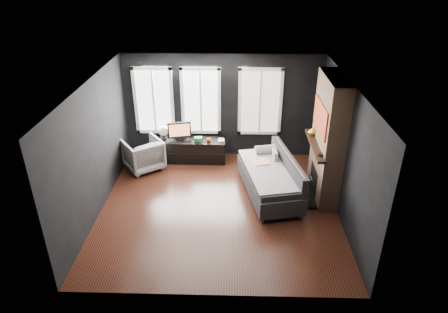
{
  "coord_description": "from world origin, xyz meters",
  "views": [
    {
      "loc": [
        0.31,
        -7.14,
        4.9
      ],
      "look_at": [
        0.1,
        0.3,
        1.05
      ],
      "focal_mm": 32.0,
      "sensor_mm": 36.0,
      "label": 1
    }
  ],
  "objects_px": {
    "mantel_vase": "(313,131)",
    "monitor": "(179,130)",
    "mug": "(209,139)",
    "book": "(218,136)",
    "armchair": "(143,153)",
    "media_console": "(193,150)",
    "sofa": "(269,176)"
  },
  "relations": [
    {
      "from": "sofa",
      "to": "book",
      "type": "height_order",
      "value": "sofa"
    },
    {
      "from": "media_console",
      "to": "book",
      "type": "distance_m",
      "value": 0.78
    },
    {
      "from": "armchair",
      "to": "mug",
      "type": "relative_size",
      "value": 7.09
    },
    {
      "from": "mantel_vase",
      "to": "monitor",
      "type": "bearing_deg",
      "value": 161.32
    },
    {
      "from": "monitor",
      "to": "book",
      "type": "bearing_deg",
      "value": -12.66
    },
    {
      "from": "sofa",
      "to": "armchair",
      "type": "relative_size",
      "value": 2.52
    },
    {
      "from": "monitor",
      "to": "book",
      "type": "relative_size",
      "value": 2.87
    },
    {
      "from": "mug",
      "to": "media_console",
      "type": "bearing_deg",
      "value": 167.93
    },
    {
      "from": "media_console",
      "to": "armchair",
      "type": "bearing_deg",
      "value": -158.18
    },
    {
      "from": "media_console",
      "to": "book",
      "type": "xyz_separation_m",
      "value": [
        0.67,
        0.01,
        0.4
      ]
    },
    {
      "from": "sofa",
      "to": "armchair",
      "type": "distance_m",
      "value": 3.25
    },
    {
      "from": "mug",
      "to": "mantel_vase",
      "type": "xyz_separation_m",
      "value": [
        2.39,
        -0.96,
        0.68
      ]
    },
    {
      "from": "armchair",
      "to": "media_console",
      "type": "distance_m",
      "value": 1.28
    },
    {
      "from": "mug",
      "to": "book",
      "type": "height_order",
      "value": "book"
    },
    {
      "from": "monitor",
      "to": "mantel_vase",
      "type": "relative_size",
      "value": 3.06
    },
    {
      "from": "monitor",
      "to": "mug",
      "type": "bearing_deg",
      "value": -20.72
    },
    {
      "from": "mug",
      "to": "mantel_vase",
      "type": "distance_m",
      "value": 2.66
    },
    {
      "from": "mug",
      "to": "book",
      "type": "xyz_separation_m",
      "value": [
        0.23,
        0.11,
        0.04
      ]
    },
    {
      "from": "armchair",
      "to": "mug",
      "type": "height_order",
      "value": "armchair"
    },
    {
      "from": "media_console",
      "to": "monitor",
      "type": "distance_m",
      "value": 0.65
    },
    {
      "from": "armchair",
      "to": "monitor",
      "type": "distance_m",
      "value": 1.07
    },
    {
      "from": "monitor",
      "to": "mug",
      "type": "relative_size",
      "value": 4.93
    },
    {
      "from": "sofa",
      "to": "mantel_vase",
      "type": "relative_size",
      "value": 11.07
    },
    {
      "from": "monitor",
      "to": "armchair",
      "type": "bearing_deg",
      "value": -163.8
    },
    {
      "from": "sofa",
      "to": "book",
      "type": "bearing_deg",
      "value": 115.21
    },
    {
      "from": "sofa",
      "to": "book",
      "type": "relative_size",
      "value": 10.41
    },
    {
      "from": "armchair",
      "to": "book",
      "type": "bearing_deg",
      "value": 158.91
    },
    {
      "from": "monitor",
      "to": "mantel_vase",
      "type": "xyz_separation_m",
      "value": [
        3.14,
        -1.06,
        0.47
      ]
    },
    {
      "from": "armchair",
      "to": "book",
      "type": "relative_size",
      "value": 4.13
    },
    {
      "from": "media_console",
      "to": "mantel_vase",
      "type": "relative_size",
      "value": 8.64
    },
    {
      "from": "sofa",
      "to": "mantel_vase",
      "type": "bearing_deg",
      "value": 17.74
    },
    {
      "from": "sofa",
      "to": "armchair",
      "type": "height_order",
      "value": "sofa"
    }
  ]
}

